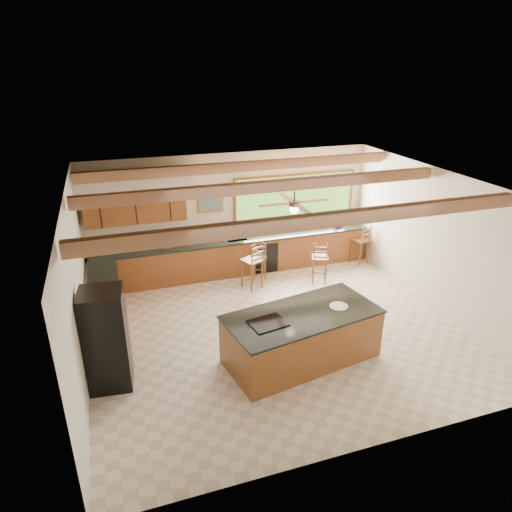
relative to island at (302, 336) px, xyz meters
name	(u,v)px	position (x,y,z in m)	size (l,w,h in m)	color
ground	(277,330)	(-0.08, 1.02, -0.48)	(7.20, 7.20, 0.00)	beige
room_shell	(259,217)	(-0.24, 1.67, 1.74)	(7.27, 6.54, 3.02)	beige
counter_run	(208,266)	(-0.89, 3.54, -0.01)	(7.12, 3.10, 1.25)	brown
island	(302,336)	(0.00, 0.00, 0.00)	(2.91, 1.74, 0.97)	brown
refrigerator	(106,339)	(-3.29, 0.37, 0.40)	(0.75, 0.73, 1.75)	black
bar_stool_a	(253,262)	(0.02, 2.91, 0.23)	(0.56, 0.57, 1.19)	brown
bar_stool_b	(260,257)	(0.38, 3.42, 0.09)	(0.41, 0.41, 0.96)	brown
bar_stool_c	(321,259)	(1.69, 2.71, 0.15)	(0.51, 0.51, 1.07)	brown
bar_stool_d	(362,241)	(3.22, 3.41, 0.16)	(0.48, 0.48, 1.07)	brown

